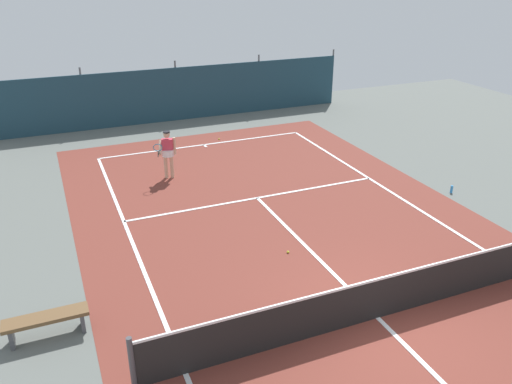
# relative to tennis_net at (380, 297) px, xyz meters

# --- Properties ---
(ground_plane) EXTENTS (36.00, 36.00, 0.00)m
(ground_plane) POSITION_rel_tennis_net_xyz_m (0.00, 0.00, -0.51)
(ground_plane) COLOR slate
(court_surface) EXTENTS (11.02, 26.60, 0.01)m
(court_surface) POSITION_rel_tennis_net_xyz_m (0.00, 0.00, -0.51)
(court_surface) COLOR brown
(court_surface) RESTS_ON ground
(tennis_net) EXTENTS (10.12, 0.10, 1.10)m
(tennis_net) POSITION_rel_tennis_net_xyz_m (0.00, 0.00, 0.00)
(tennis_net) COLOR black
(tennis_net) RESTS_ON ground
(back_fence) EXTENTS (16.30, 0.98, 2.70)m
(back_fence) POSITION_rel_tennis_net_xyz_m (-0.00, 16.25, 0.16)
(back_fence) COLOR #1E3D4C
(back_fence) RESTS_ON ground
(tennis_player) EXTENTS (0.82, 0.67, 1.64)m
(tennis_player) POSITION_rel_tennis_net_xyz_m (-2.11, 9.09, 0.45)
(tennis_player) COLOR #D8AD8C
(tennis_player) RESTS_ON ground
(tennis_ball_near_player) EXTENTS (0.07, 0.07, 0.07)m
(tennis_ball_near_player) POSITION_rel_tennis_net_xyz_m (0.77, 12.29, -0.48)
(tennis_ball_near_player) COLOR #CCDB33
(tennis_ball_near_player) RESTS_ON ground
(tennis_ball_midcourt) EXTENTS (0.07, 0.07, 0.07)m
(tennis_ball_midcourt) POSITION_rel_tennis_net_xyz_m (-0.57, 3.05, -0.48)
(tennis_ball_midcourt) COLOR #CCDB33
(tennis_ball_midcourt) RESTS_ON ground
(parked_car) EXTENTS (2.23, 4.31, 1.68)m
(parked_car) POSITION_rel_tennis_net_xyz_m (0.90, 18.36, 0.33)
(parked_car) COLOR silver
(parked_car) RESTS_ON ground
(courtside_bench) EXTENTS (1.60, 0.40, 0.49)m
(courtside_bench) POSITION_rel_tennis_net_xyz_m (-6.31, 2.03, -0.14)
(courtside_bench) COLOR brown
(courtside_bench) RESTS_ON ground
(water_bottle) EXTENTS (0.08, 0.08, 0.24)m
(water_bottle) POSITION_rel_tennis_net_xyz_m (5.86, 4.39, -0.39)
(water_bottle) COLOR #338CD8
(water_bottle) RESTS_ON ground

